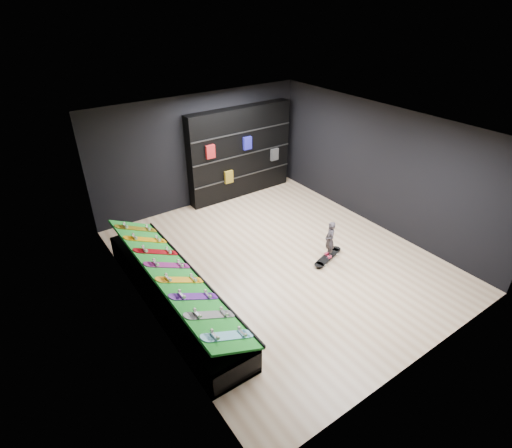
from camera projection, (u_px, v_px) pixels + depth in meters
floor at (279, 260)px, 8.92m from camera, size 6.00×7.00×0.01m
ceiling at (284, 128)px, 7.40m from camera, size 6.00×7.00×0.01m
wall_back at (200, 151)px, 10.63m from camera, size 6.00×0.02×3.00m
wall_front at (433, 291)px, 5.69m from camera, size 6.00×0.02×3.00m
wall_left at (141, 247)px, 6.68m from camera, size 0.02×7.00×3.00m
wall_right at (379, 168)px, 9.64m from camera, size 0.02×7.00×3.00m
display_rack at (173, 294)px, 7.54m from camera, size 0.90×4.50×0.50m
turf_ramp at (173, 274)px, 7.33m from camera, size 0.92×4.50×0.46m
back_shelving at (240, 153)px, 11.19m from camera, size 3.16×0.37×2.53m
floor_skateboard at (328, 258)px, 8.91m from camera, size 1.00×0.50×0.09m
child at (329, 246)px, 8.76m from camera, size 0.21×0.24×0.52m
display_board_0 at (228, 336)px, 5.98m from camera, size 0.93×0.22×0.50m
display_board_1 at (210, 315)px, 6.36m from camera, size 0.93×0.22×0.50m
display_board_2 at (194, 296)px, 6.75m from camera, size 0.93×0.22×0.50m
display_board_3 at (180, 280)px, 7.13m from camera, size 0.93×0.22×0.50m
display_board_4 at (168, 265)px, 7.51m from camera, size 0.93×0.22×0.50m
display_board_5 at (156, 252)px, 7.89m from camera, size 0.93×0.22×0.50m
display_board_6 at (146, 240)px, 8.28m from camera, size 0.93×0.22×0.50m
display_board_7 at (136, 228)px, 8.66m from camera, size 0.93×0.22×0.50m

